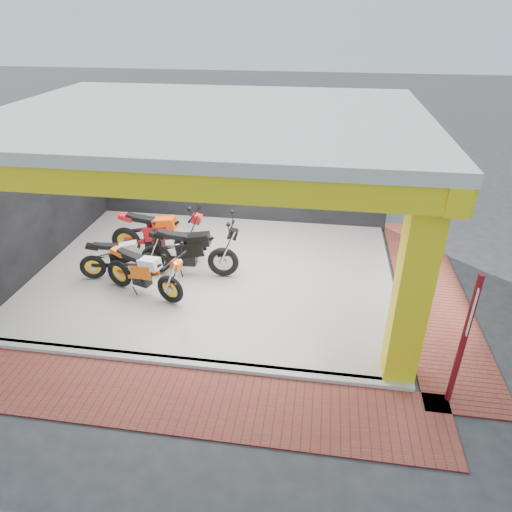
# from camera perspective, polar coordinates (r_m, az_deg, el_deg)

# --- Properties ---
(ground) EXTENTS (80.00, 80.00, 0.00)m
(ground) POSITION_cam_1_polar(r_m,az_deg,el_deg) (9.01, -8.03, -8.91)
(ground) COLOR #2D2D30
(ground) RESTS_ON ground
(showroom_floor) EXTENTS (8.00, 6.00, 0.10)m
(showroom_floor) POSITION_cam_1_polar(r_m,az_deg,el_deg) (10.57, -5.14, -2.17)
(showroom_floor) COLOR silver
(showroom_floor) RESTS_ON ground
(showroom_ceiling) EXTENTS (8.40, 6.40, 0.20)m
(showroom_ceiling) POSITION_cam_1_polar(r_m,az_deg,el_deg) (9.27, -6.13, 17.02)
(showroom_ceiling) COLOR beige
(showroom_ceiling) RESTS_ON corner_column
(back_wall) EXTENTS (8.20, 0.20, 3.50)m
(back_wall) POSITION_cam_1_polar(r_m,az_deg,el_deg) (12.66, -2.25, 11.69)
(back_wall) COLOR black
(back_wall) RESTS_ON ground
(left_wall) EXTENTS (0.20, 6.20, 3.50)m
(left_wall) POSITION_cam_1_polar(r_m,az_deg,el_deg) (11.48, -26.04, 6.93)
(left_wall) COLOR black
(left_wall) RESTS_ON ground
(corner_column) EXTENTS (0.50, 0.50, 3.50)m
(corner_column) POSITION_cam_1_polar(r_m,az_deg,el_deg) (7.24, 19.01, -3.84)
(corner_column) COLOR yellow
(corner_column) RESTS_ON ground
(header_beam_front) EXTENTS (8.40, 0.30, 0.40)m
(header_beam_front) POSITION_cam_1_polar(r_m,az_deg,el_deg) (6.59, -12.35, 8.94)
(header_beam_front) COLOR yellow
(header_beam_front) RESTS_ON corner_column
(header_beam_right) EXTENTS (0.30, 6.40, 0.40)m
(header_beam_right) POSITION_cam_1_polar(r_m,az_deg,el_deg) (9.21, 19.63, 13.59)
(header_beam_right) COLOR yellow
(header_beam_right) RESTS_ON corner_column
(floor_kerb) EXTENTS (8.00, 0.20, 0.10)m
(floor_kerb) POSITION_cam_1_polar(r_m,az_deg,el_deg) (8.23, -10.01, -12.89)
(floor_kerb) COLOR silver
(floor_kerb) RESTS_ON ground
(paver_front) EXTENTS (9.00, 1.40, 0.03)m
(paver_front) POSITION_cam_1_polar(r_m,az_deg,el_deg) (7.73, -11.78, -16.83)
(paver_front) COLOR maroon
(paver_front) RESTS_ON ground
(paver_right) EXTENTS (1.40, 7.00, 0.03)m
(paver_right) POSITION_cam_1_polar(r_m,az_deg,el_deg) (10.64, 20.98, -4.16)
(paver_right) COLOR maroon
(paver_right) RESTS_ON ground
(signpost) EXTENTS (0.11, 0.32, 2.31)m
(signpost) POSITION_cam_1_polar(r_m,az_deg,el_deg) (7.34, 24.63, -9.14)
(signpost) COLOR maroon
(signpost) RESTS_ON ground
(moto_hero) EXTENTS (2.21, 1.39, 1.27)m
(moto_hero) POSITION_cam_1_polar(r_m,az_deg,el_deg) (9.26, -10.83, -2.53)
(moto_hero) COLOR #F3540A
(moto_hero) RESTS_ON showroom_floor
(moto_row_a) EXTENTS (2.03, 1.18, 1.17)m
(moto_row_a) POSITION_cam_1_polar(r_m,az_deg,el_deg) (10.33, -13.28, 0.36)
(moto_row_a) COLOR black
(moto_row_a) RESTS_ON showroom_floor
(moto_row_b) EXTENTS (2.38, 1.00, 1.43)m
(moto_row_b) POSITION_cam_1_polar(r_m,az_deg,el_deg) (9.99, -4.19, 0.96)
(moto_row_b) COLOR black
(moto_row_b) RESTS_ON showroom_floor
(moto_row_c) EXTENTS (2.42, 0.92, 1.47)m
(moto_row_c) POSITION_cam_1_polar(r_m,az_deg,el_deg) (10.74, -8.54, 2.90)
(moto_row_c) COLOR red
(moto_row_c) RESTS_ON showroom_floor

